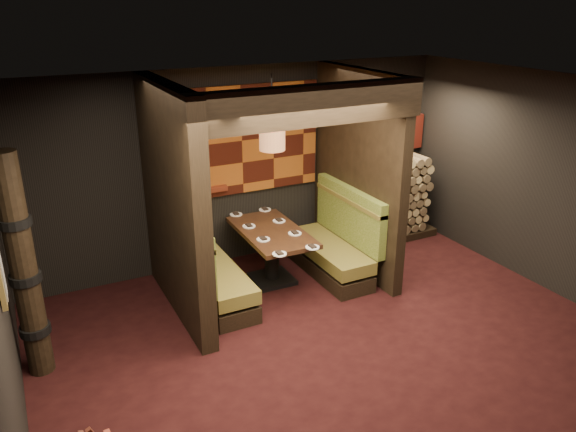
{
  "coord_description": "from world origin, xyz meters",
  "views": [
    {
      "loc": [
        -2.99,
        -4.54,
        3.7
      ],
      "look_at": [
        0.0,
        1.3,
        1.15
      ],
      "focal_mm": 35.0,
      "sensor_mm": 36.0,
      "label": 1
    }
  ],
  "objects_px": {
    "booth_bench_left": "(209,274)",
    "booth_bench_right": "(335,246)",
    "firewood_stack": "(384,199)",
    "dining_table": "(272,246)",
    "totem_column": "(24,270)",
    "pendant_lamp": "(272,133)"
  },
  "relations": [
    {
      "from": "pendant_lamp",
      "to": "firewood_stack",
      "type": "distance_m",
      "value": 2.76
    },
    {
      "from": "dining_table",
      "to": "totem_column",
      "type": "distance_m",
      "value": 3.2
    },
    {
      "from": "booth_bench_right",
      "to": "dining_table",
      "type": "xyz_separation_m",
      "value": [
        -0.92,
        0.15,
        0.13
      ]
    },
    {
      "from": "booth_bench_left",
      "to": "pendant_lamp",
      "type": "relative_size",
      "value": 1.68
    },
    {
      "from": "booth_bench_left",
      "to": "pendant_lamp",
      "type": "bearing_deg",
      "value": 6.11
    },
    {
      "from": "booth_bench_left",
      "to": "firewood_stack",
      "type": "bearing_deg",
      "value": 12.17
    },
    {
      "from": "totem_column",
      "to": "firewood_stack",
      "type": "bearing_deg",
      "value": 13.19
    },
    {
      "from": "pendant_lamp",
      "to": "firewood_stack",
      "type": "bearing_deg",
      "value": 14.67
    },
    {
      "from": "booth_bench_right",
      "to": "firewood_stack",
      "type": "distance_m",
      "value": 1.55
    },
    {
      "from": "pendant_lamp",
      "to": "totem_column",
      "type": "distance_m",
      "value": 3.26
    },
    {
      "from": "booth_bench_left",
      "to": "totem_column",
      "type": "xyz_separation_m",
      "value": [
        -2.09,
        -0.55,
        0.79
      ]
    },
    {
      "from": "dining_table",
      "to": "firewood_stack",
      "type": "distance_m",
      "value": 2.35
    },
    {
      "from": "firewood_stack",
      "to": "booth_bench_right",
      "type": "bearing_deg",
      "value": -152.65
    },
    {
      "from": "booth_bench_right",
      "to": "totem_column",
      "type": "relative_size",
      "value": 0.67
    },
    {
      "from": "booth_bench_left",
      "to": "firewood_stack",
      "type": "xyz_separation_m",
      "value": [
        3.25,
        0.7,
        0.28
      ]
    },
    {
      "from": "booth_bench_right",
      "to": "pendant_lamp",
      "type": "xyz_separation_m",
      "value": [
        -0.92,
        0.1,
        1.72
      ]
    },
    {
      "from": "firewood_stack",
      "to": "dining_table",
      "type": "bearing_deg",
      "value": -166.51
    },
    {
      "from": "firewood_stack",
      "to": "booth_bench_left",
      "type": "bearing_deg",
      "value": -167.83
    },
    {
      "from": "firewood_stack",
      "to": "pendant_lamp",
      "type": "bearing_deg",
      "value": -165.33
    },
    {
      "from": "booth_bench_right",
      "to": "firewood_stack",
      "type": "xyz_separation_m",
      "value": [
        1.35,
        0.7,
        0.28
      ]
    },
    {
      "from": "dining_table",
      "to": "pendant_lamp",
      "type": "distance_m",
      "value": 1.59
    },
    {
      "from": "booth_bench_left",
      "to": "booth_bench_right",
      "type": "relative_size",
      "value": 1.0
    }
  ]
}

